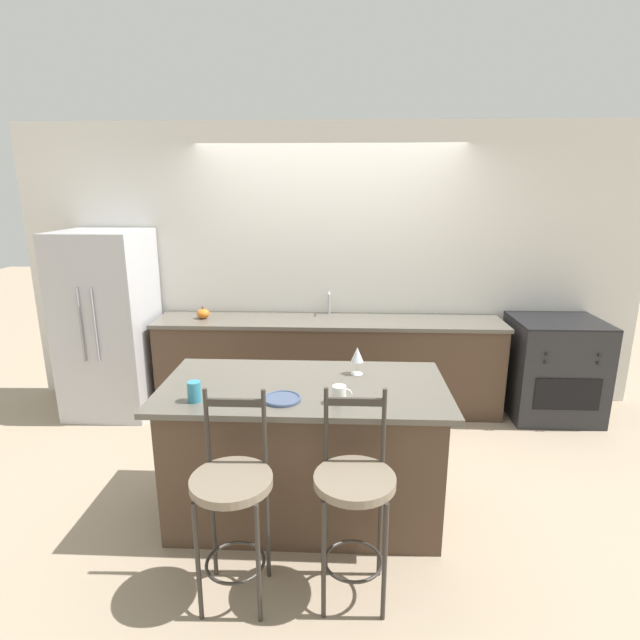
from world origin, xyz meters
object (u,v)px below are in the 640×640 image
Objects in this scene: bar_stool_near at (233,499)px; tumbler_cup at (194,392)px; bar_stool_far at (354,497)px; pumpkin_decoration at (203,314)px; wine_glass at (357,355)px; oven_range at (553,368)px; coffee_mug at (340,394)px; dinner_plate at (282,399)px; refrigerator at (110,323)px.

bar_stool_near is 9.32× the size of tumbler_cup.
bar_stool_far is 9.45× the size of pumpkin_decoration.
wine_glass is at bearing -45.13° from pumpkin_decoration.
oven_range is 7.87× the size of pumpkin_decoration.
pumpkin_decoration reaches higher than coffee_mug.
oven_range reaches higher than dinner_plate.
wine_glass is at bearing 55.36° from bar_stool_near.
dinner_plate is 0.34m from coffee_mug.
wine_glass is (0.03, 0.89, 0.45)m from bar_stool_far.
oven_range is 0.83× the size of bar_stool_far.
oven_range is 2.77m from coffee_mug.
tumbler_cup reaches higher than oven_range.
refrigerator reaches higher than bar_stool_far.
pumpkin_decoration is at bearing 179.31° from oven_range.
wine_glass is 1.57× the size of pumpkin_decoration.
refrigerator is 2.66m from wine_glass.
dinner_plate is 1.20× the size of wine_glass.
refrigerator is 1.85× the size of oven_range.
bar_stool_far is at bearing -44.69° from refrigerator.
bar_stool_far reaches higher than oven_range.
bar_stool_far is at bearing -24.38° from tumbler_cup.
bar_stool_far is (2.26, -2.24, -0.28)m from refrigerator.
bar_stool_near is 0.61m from bar_stool_far.
refrigerator reaches higher than wine_glass.
bar_stool_far is at bearing 3.51° from bar_stool_near.
bar_stool_near is 0.63m from dinner_plate.
wine_glass reaches higher than coffee_mug.
coffee_mug reaches higher than dinner_plate.
bar_stool_far is 1.00m from wine_glass.
coffee_mug is 2.30m from pumpkin_decoration.
refrigerator is 2.27m from tumbler_cup.
coffee_mug is 0.84m from tumbler_cup.
refrigerator is 9.29× the size of wine_glass.
bar_stool_near and bar_stool_far have the same top height.
bar_stool_far reaches higher than pumpkin_decoration.
bar_stool_far is 9.73× the size of coffee_mug.
tumbler_cup is (-2.83, -1.87, 0.50)m from oven_range.
coffee_mug is (0.53, 0.47, 0.37)m from bar_stool_near.
bar_stool_far is 6.03× the size of wine_glass.
bar_stool_near reaches higher than oven_range.
refrigerator is 2.84m from coffee_mug.
oven_range is 5.02× the size of wine_glass.
bar_stool_near is 1.22m from wine_glass.
tumbler_cup is (-0.30, 0.45, 0.38)m from bar_stool_near.
bar_stool_near is 2.51m from pumpkin_decoration.
bar_stool_near is 1.00× the size of bar_stool_far.
dinner_plate is (1.85, -1.78, 0.05)m from refrigerator.
coffee_mug is at bearing -103.36° from wine_glass.
wine_glass is (2.29, -1.34, 0.18)m from refrigerator.
pumpkin_decoration is at bearing 117.59° from dinner_plate.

